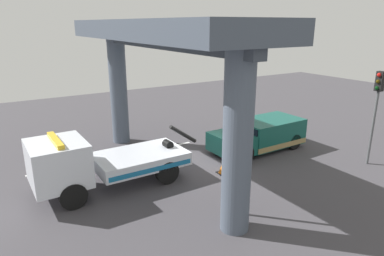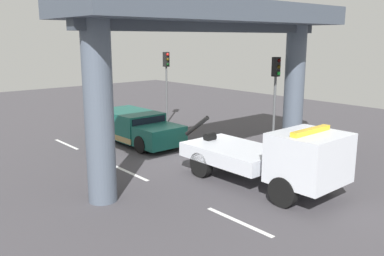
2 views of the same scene
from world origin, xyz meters
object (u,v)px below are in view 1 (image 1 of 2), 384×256
Objects in this scene: towed_van_green at (261,135)px; traffic_light_near at (377,98)px; tow_truck_white at (95,162)px; traffic_light_far at (230,126)px; traffic_cone_orange at (224,167)px.

traffic_light_near is at bearing 124.95° from towed_van_green.
towed_van_green is (-8.93, -0.01, -0.42)m from tow_truck_white.
traffic_light_far is at bearing 37.79° from towed_van_green.
traffic_light_far is at bearing 55.08° from traffic_cone_orange.
traffic_light_near is 1.00× the size of traffic_light_far.
traffic_light_near reaches higher than traffic_light_far.
traffic_cone_orange is (-1.94, -2.78, -2.92)m from traffic_light_far.
tow_truck_white is 8.94m from towed_van_green.
towed_van_green is 7.87× the size of traffic_cone_orange.
towed_van_green is 1.17× the size of traffic_light_near.
towed_van_green is at bearing -179.93° from tow_truck_white.
traffic_light_far is (8.50, 0.00, -0.01)m from traffic_light_near.
towed_van_green reaches higher than traffic_cone_orange.
traffic_light_far is at bearing 128.68° from tow_truck_white.
tow_truck_white is 1.62× the size of traffic_light_near.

